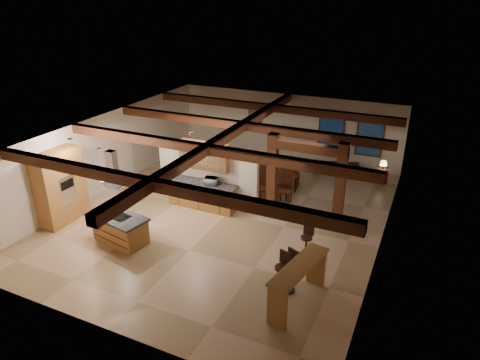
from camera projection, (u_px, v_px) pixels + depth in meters
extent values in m
plane|color=tan|center=(227.00, 214.00, 14.54)|extent=(12.00, 12.00, 0.00)
plane|color=beige|center=(287.00, 127.00, 18.94)|extent=(10.00, 0.00, 10.00)
plane|color=beige|center=(100.00, 276.00, 8.97)|extent=(10.00, 0.00, 10.00)
plane|color=beige|center=(106.00, 153.00, 15.87)|extent=(0.00, 12.00, 12.00)
plane|color=beige|center=(385.00, 204.00, 12.04)|extent=(0.00, 12.00, 12.00)
plane|color=#372211|center=(226.00, 132.00, 13.37)|extent=(12.00, 12.00, 0.00)
cube|color=#3D230F|center=(151.00, 184.00, 10.10)|extent=(10.00, 0.25, 0.28)
cube|color=#3D230F|center=(206.00, 149.00, 12.35)|extent=(10.00, 0.25, 0.28)
cube|color=#3D230F|center=(243.00, 126.00, 14.51)|extent=(10.00, 0.25, 0.28)
cube|color=#3D230F|center=(272.00, 108.00, 16.75)|extent=(10.00, 0.25, 0.28)
cube|color=#3D230F|center=(226.00, 136.00, 13.43)|extent=(0.28, 12.00, 0.28)
cube|color=#3D230F|center=(272.00, 176.00, 13.83)|extent=(0.30, 0.30, 2.90)
cube|color=#3D230F|center=(340.00, 188.00, 12.99)|extent=(0.30, 0.30, 2.90)
cube|color=#3D230F|center=(307.00, 148.00, 12.95)|extent=(2.50, 0.28, 0.28)
cube|color=beige|center=(207.00, 174.00, 14.89)|extent=(3.80, 0.18, 2.20)
cube|color=olive|center=(60.00, 187.00, 13.69)|extent=(0.64, 1.60, 2.40)
cube|color=silver|center=(68.00, 190.00, 13.59)|extent=(0.06, 0.62, 0.95)
cube|color=black|center=(67.00, 184.00, 13.50)|extent=(0.01, 0.50, 0.28)
cube|color=olive|center=(203.00, 196.00, 14.84)|extent=(2.40, 0.60, 0.86)
cube|color=black|center=(202.00, 184.00, 14.65)|extent=(2.50, 0.66, 0.08)
cube|color=olive|center=(204.00, 156.00, 14.44)|extent=(1.80, 0.34, 0.95)
cube|color=silver|center=(202.00, 157.00, 14.29)|extent=(1.74, 0.02, 0.90)
pyramid|color=silver|center=(115.00, 189.00, 12.27)|extent=(1.10, 1.10, 0.45)
cube|color=silver|center=(112.00, 163.00, 11.94)|extent=(0.26, 0.22, 0.73)
cube|color=#3D230F|center=(331.00, 132.00, 18.10)|extent=(1.10, 0.05, 1.70)
cube|color=black|center=(331.00, 132.00, 18.08)|extent=(0.95, 0.02, 1.55)
cube|color=#3D230F|center=(370.00, 136.00, 17.49)|extent=(1.10, 0.05, 1.70)
cube|color=black|center=(370.00, 137.00, 17.46)|extent=(0.95, 0.02, 1.55)
cube|color=#3D230F|center=(255.00, 118.00, 19.36)|extent=(0.65, 0.04, 0.85)
cube|color=#25562C|center=(255.00, 118.00, 19.34)|extent=(0.55, 0.01, 0.75)
cylinder|color=silver|center=(99.00, 149.00, 12.05)|extent=(0.16, 0.16, 0.03)
cylinder|color=silver|center=(190.00, 133.00, 13.35)|extent=(0.16, 0.16, 0.03)
cylinder|color=silver|center=(70.00, 139.00, 12.84)|extent=(0.16, 0.16, 0.03)
cube|color=olive|center=(120.00, 230.00, 12.81)|extent=(1.74, 1.09, 0.77)
cube|color=black|center=(119.00, 217.00, 12.64)|extent=(1.87, 1.22, 0.07)
cube|color=black|center=(119.00, 216.00, 12.62)|extent=(0.75, 0.57, 0.02)
imported|color=#3D180F|center=(269.00, 184.00, 16.00)|extent=(1.97, 1.17, 0.67)
imported|color=black|center=(336.00, 166.00, 17.80)|extent=(2.02, 1.22, 0.55)
imported|color=#B0B0B4|center=(211.00, 181.00, 14.45)|extent=(0.48, 0.36, 0.25)
cube|color=olive|center=(299.00, 266.00, 9.94)|extent=(0.93, 2.17, 0.06)
cube|color=olive|center=(277.00, 307.00, 9.46)|extent=(0.49, 0.20, 1.05)
cube|color=olive|center=(316.00, 267.00, 10.86)|extent=(0.49, 0.20, 1.05)
cube|color=#3D230F|center=(382.00, 175.00, 16.89)|extent=(0.51, 0.51, 0.56)
cylinder|color=black|center=(383.00, 167.00, 16.74)|extent=(0.06, 0.06, 0.15)
cone|color=#FFD099|center=(384.00, 163.00, 16.68)|extent=(0.27, 0.27, 0.17)
cylinder|color=black|center=(288.00, 267.00, 10.54)|extent=(0.36, 0.36, 0.07)
cube|color=black|center=(293.00, 256.00, 10.55)|extent=(0.33, 0.17, 0.40)
cylinder|color=black|center=(288.00, 278.00, 10.68)|extent=(0.06, 0.06, 0.69)
cylinder|color=black|center=(287.00, 289.00, 10.82)|extent=(0.40, 0.40, 0.03)
cylinder|color=black|center=(281.00, 268.00, 10.56)|extent=(0.34, 0.34, 0.07)
cube|color=black|center=(285.00, 258.00, 10.58)|extent=(0.32, 0.11, 0.38)
cylinder|color=black|center=(281.00, 279.00, 10.69)|extent=(0.06, 0.06, 0.66)
cylinder|color=black|center=(280.00, 289.00, 10.82)|extent=(0.38, 0.38, 0.03)
cylinder|color=black|center=(307.00, 238.00, 11.89)|extent=(0.33, 0.33, 0.06)
cube|color=black|center=(309.00, 229.00, 11.93)|extent=(0.31, 0.06, 0.36)
cylinder|color=black|center=(306.00, 248.00, 12.02)|extent=(0.05, 0.05, 0.63)
cylinder|color=black|center=(305.00, 257.00, 12.15)|extent=(0.36, 0.36, 0.03)
cube|color=#3D230F|center=(244.00, 186.00, 15.49)|extent=(0.50, 0.50, 0.07)
cube|color=#3D230F|center=(246.00, 173.00, 15.53)|extent=(0.46, 0.11, 0.81)
cylinder|color=#3D230F|center=(237.00, 193.00, 15.49)|extent=(0.05, 0.05, 0.46)
cylinder|color=#3D230F|center=(247.00, 195.00, 15.39)|extent=(0.05, 0.05, 0.46)
cylinder|color=#3D230F|center=(241.00, 189.00, 15.81)|extent=(0.05, 0.05, 0.46)
cylinder|color=#3D230F|center=(250.00, 191.00, 15.71)|extent=(0.05, 0.05, 0.46)
cube|color=#3D230F|center=(256.00, 170.00, 16.81)|extent=(0.50, 0.50, 0.07)
cube|color=#3D230F|center=(254.00, 163.00, 16.45)|extent=(0.46, 0.11, 0.81)
cylinder|color=#3D230F|center=(261.00, 175.00, 17.03)|extent=(0.05, 0.05, 0.46)
cylinder|color=#3D230F|center=(252.00, 174.00, 17.13)|extent=(0.05, 0.05, 0.46)
cylinder|color=#3D230F|center=(259.00, 179.00, 16.71)|extent=(0.05, 0.05, 0.46)
cylinder|color=#3D230F|center=(250.00, 178.00, 16.81)|extent=(0.05, 0.05, 0.46)
cube|color=#3D230F|center=(264.00, 188.00, 15.28)|extent=(0.50, 0.50, 0.07)
cube|color=#3D230F|center=(266.00, 176.00, 15.31)|extent=(0.46, 0.11, 0.81)
cylinder|color=#3D230F|center=(258.00, 196.00, 15.27)|extent=(0.05, 0.05, 0.46)
cylinder|color=#3D230F|center=(268.00, 198.00, 15.17)|extent=(0.05, 0.05, 0.46)
cylinder|color=#3D230F|center=(260.00, 192.00, 15.59)|extent=(0.05, 0.05, 0.46)
cylinder|color=#3D230F|center=(270.00, 193.00, 15.49)|extent=(0.05, 0.05, 0.46)
cube|color=#3D230F|center=(274.00, 173.00, 16.60)|extent=(0.50, 0.50, 0.07)
cube|color=#3D230F|center=(273.00, 165.00, 16.24)|extent=(0.46, 0.11, 0.81)
cylinder|color=#3D230F|center=(280.00, 178.00, 16.81)|extent=(0.05, 0.05, 0.46)
cylinder|color=#3D230F|center=(271.00, 176.00, 16.91)|extent=(0.05, 0.05, 0.46)
cylinder|color=#3D230F|center=(278.00, 181.00, 16.49)|extent=(0.05, 0.05, 0.46)
cylinder|color=#3D230F|center=(268.00, 180.00, 16.59)|extent=(0.05, 0.05, 0.46)
cube|color=#3D230F|center=(285.00, 191.00, 15.06)|extent=(0.50, 0.50, 0.07)
cube|color=#3D230F|center=(287.00, 178.00, 15.10)|extent=(0.46, 0.11, 0.81)
cylinder|color=#3D230F|center=(278.00, 199.00, 15.06)|extent=(0.05, 0.05, 0.46)
cylinder|color=#3D230F|center=(288.00, 201.00, 14.95)|extent=(0.05, 0.05, 0.46)
cylinder|color=#3D230F|center=(281.00, 195.00, 15.38)|extent=(0.05, 0.05, 0.46)
cylinder|color=#3D230F|center=(291.00, 196.00, 15.27)|extent=(0.05, 0.05, 0.46)
cube|color=#3D230F|center=(294.00, 175.00, 16.38)|extent=(0.50, 0.50, 0.07)
cube|color=#3D230F|center=(293.00, 167.00, 16.02)|extent=(0.46, 0.11, 0.81)
cylinder|color=#3D230F|center=(299.00, 180.00, 16.59)|extent=(0.05, 0.05, 0.46)
cylinder|color=#3D230F|center=(290.00, 179.00, 16.70)|extent=(0.05, 0.05, 0.46)
cylinder|color=#3D230F|center=(297.00, 184.00, 16.27)|extent=(0.05, 0.05, 0.46)
cylinder|color=#3D230F|center=(287.00, 182.00, 16.38)|extent=(0.05, 0.05, 0.46)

